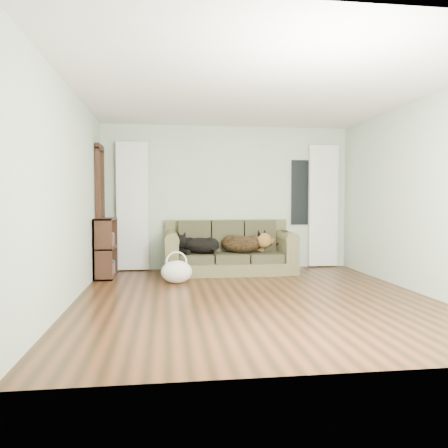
{
  "coord_description": "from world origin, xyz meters",
  "views": [
    {
      "loc": [
        -1.11,
        -5.43,
        1.23
      ],
      "look_at": [
        -0.18,
        1.6,
        0.86
      ],
      "focal_mm": 35.0,
      "sensor_mm": 36.0,
      "label": 1
    }
  ],
  "objects": [
    {
      "name": "ceiling",
      "position": [
        0.0,
        0.0,
        2.6
      ],
      "size": [
        5.0,
        5.0,
        0.0
      ],
      "primitive_type": "plane",
      "color": "white",
      "rests_on": "ground"
    },
    {
      "name": "dog_shepherd",
      "position": [
        0.2,
        1.94,
        0.49
      ],
      "size": [
        0.9,
        0.85,
        0.32
      ],
      "primitive_type": "ellipsoid",
      "rotation": [
        0.0,
        0.0,
        2.52
      ],
      "color": "black",
      "rests_on": "sofa"
    },
    {
      "name": "wall_right",
      "position": [
        2.25,
        0.0,
        1.3
      ],
      "size": [
        0.04,
        5.0,
        2.6
      ],
      "primitive_type": "cube",
      "color": "beige",
      "rests_on": "ground"
    },
    {
      "name": "floor",
      "position": [
        0.0,
        0.0,
        0.0
      ],
      "size": [
        5.0,
        5.0,
        0.0
      ],
      "primitive_type": "plane",
      "color": "black",
      "rests_on": "ground"
    },
    {
      "name": "window_pane",
      "position": [
        1.45,
        2.47,
        1.4
      ],
      "size": [
        0.5,
        0.03,
        1.2
      ],
      "primitive_type": "cube",
      "color": "black",
      "rests_on": "wall_back"
    },
    {
      "name": "bookshelf",
      "position": [
        -2.09,
        1.83,
        0.5
      ],
      "size": [
        0.39,
        0.8,
        0.96
      ],
      "primitive_type": "cube",
      "rotation": [
        0.0,
        0.0,
        -0.14
      ],
      "color": "black",
      "rests_on": "floor"
    },
    {
      "name": "sofa",
      "position": [
        -0.03,
        1.97,
        0.45
      ],
      "size": [
        2.2,
        0.95,
        0.9
      ],
      "primitive_type": "cube",
      "color": "brown",
      "rests_on": "floor"
    },
    {
      "name": "curtain_left",
      "position": [
        -1.7,
        2.42,
        1.15
      ],
      "size": [
        0.55,
        0.08,
        2.25
      ],
      "primitive_type": "cube",
      "color": "white",
      "rests_on": "ground"
    },
    {
      "name": "wall_left",
      "position": [
        -2.25,
        0.0,
        1.3
      ],
      "size": [
        0.04,
        5.0,
        2.6
      ],
      "primitive_type": "cube",
      "color": "beige",
      "rests_on": "ground"
    },
    {
      "name": "wall_back",
      "position": [
        0.0,
        2.5,
        1.3
      ],
      "size": [
        4.5,
        0.04,
        2.6
      ],
      "primitive_type": "cube",
      "color": "beige",
      "rests_on": "ground"
    },
    {
      "name": "curtain_right",
      "position": [
        1.8,
        2.42,
        1.15
      ],
      "size": [
        0.55,
        0.08,
        2.25
      ],
      "primitive_type": "cube",
      "color": "white",
      "rests_on": "ground"
    },
    {
      "name": "tote_bag",
      "position": [
        -0.96,
        1.14,
        0.16
      ],
      "size": [
        0.54,
        0.46,
        0.34
      ],
      "primitive_type": "ellipsoid",
      "rotation": [
        0.0,
        0.0,
        -0.24
      ],
      "color": "silver",
      "rests_on": "floor"
    },
    {
      "name": "dog_black_lab",
      "position": [
        -0.57,
        1.94,
        0.48
      ],
      "size": [
        0.8,
        0.74,
        0.28
      ],
      "primitive_type": "ellipsoid",
      "rotation": [
        0.0,
        0.0,
        -0.57
      ],
      "color": "black",
      "rests_on": "sofa"
    },
    {
      "name": "door_casing",
      "position": [
        -2.2,
        2.05,
        1.05
      ],
      "size": [
        0.07,
        0.6,
        2.1
      ],
      "primitive_type": "cube",
      "color": "black",
      "rests_on": "ground"
    },
    {
      "name": "tv_remote",
      "position": [
        0.89,
        1.81,
        0.73
      ],
      "size": [
        0.08,
        0.18,
        0.02
      ],
      "primitive_type": "cube",
      "rotation": [
        0.0,
        0.0,
        0.2
      ],
      "color": "black",
      "rests_on": "sofa"
    }
  ]
}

